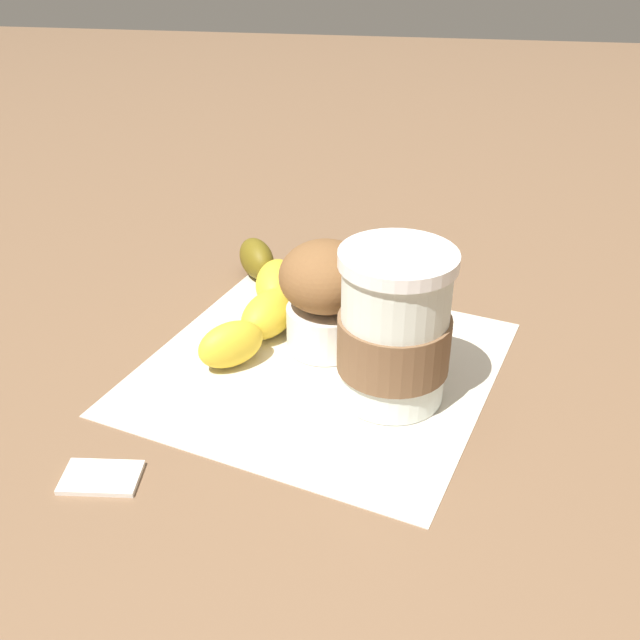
{
  "coord_description": "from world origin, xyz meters",
  "views": [
    {
      "loc": [
        -0.07,
        0.49,
        0.34
      ],
      "look_at": [
        0.0,
        0.0,
        0.04
      ],
      "focal_mm": 42.0,
      "sensor_mm": 36.0,
      "label": 1
    }
  ],
  "objects": [
    {
      "name": "ground_plane",
      "position": [
        0.0,
        0.0,
        0.0
      ],
      "size": [
        3.0,
        3.0,
        0.0
      ],
      "primitive_type": "plane",
      "color": "brown"
    },
    {
      "name": "paper_napkin",
      "position": [
        0.0,
        0.0,
        0.0
      ],
      "size": [
        0.33,
        0.33,
        0.0
      ],
      "primitive_type": "cube",
      "rotation": [
        0.0,
        0.0,
        -0.28
      ],
      "color": "beige",
      "rests_on": "ground_plane"
    },
    {
      "name": "coffee_cup",
      "position": [
        -0.06,
        0.03,
        0.06
      ],
      "size": [
        0.08,
        0.08,
        0.12
      ],
      "color": "silver",
      "rests_on": "paper_napkin"
    },
    {
      "name": "muffin",
      "position": [
        0.0,
        -0.03,
        0.05
      ],
      "size": [
        0.07,
        0.07,
        0.09
      ],
      "color": "white",
      "rests_on": "paper_napkin"
    },
    {
      "name": "banana",
      "position": [
        0.06,
        -0.07,
        0.02
      ],
      "size": [
        0.09,
        0.22,
        0.04
      ],
      "color": "gold",
      "rests_on": "paper_napkin"
    },
    {
      "name": "sugar_packet",
      "position": [
        0.12,
        0.15,
        0.0
      ],
      "size": [
        0.05,
        0.04,
        0.01
      ],
      "primitive_type": "cube",
      "rotation": [
        0.0,
        0.0,
        0.1
      ],
      "color": "white",
      "rests_on": "ground_plane"
    }
  ]
}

